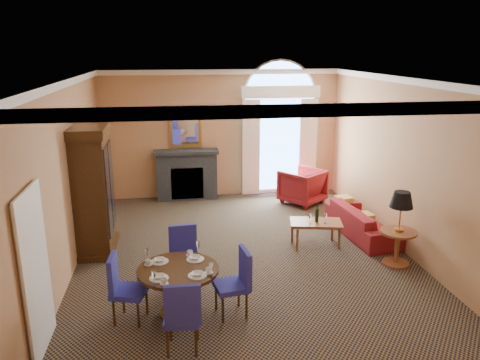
{
  "coord_description": "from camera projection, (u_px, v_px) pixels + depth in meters",
  "views": [
    {
      "loc": [
        -1.26,
        -7.89,
        3.69
      ],
      "look_at": [
        0.0,
        0.5,
        1.3
      ],
      "focal_mm": 35.0,
      "sensor_mm": 36.0,
      "label": 1
    }
  ],
  "objects": [
    {
      "name": "armoire",
      "position": [
        93.0,
        192.0,
        8.6
      ],
      "size": [
        0.68,
        1.21,
        2.38
      ],
      "color": "#301C0B",
      "rests_on": "ground"
    },
    {
      "name": "armchair",
      "position": [
        302.0,
        186.0,
        11.48
      ],
      "size": [
        1.3,
        1.3,
        0.85
      ],
      "primitive_type": "imported",
      "rotation": [
        0.0,
        0.0,
        3.8
      ],
      "color": "maroon",
      "rests_on": "ground"
    },
    {
      "name": "room_envelope",
      "position": [
        237.0,
        115.0,
        8.64
      ],
      "size": [
        6.04,
        7.52,
        3.45
      ],
      "color": "tan",
      "rests_on": "ground"
    },
    {
      "name": "coffee_table",
      "position": [
        316.0,
        224.0,
        8.96
      ],
      "size": [
        1.06,
        0.73,
        0.83
      ],
      "rotation": [
        0.0,
        0.0,
        -0.21
      ],
      "color": "brown",
      "rests_on": "ground"
    },
    {
      "name": "side_table",
      "position": [
        400.0,
        219.0,
        8.07
      ],
      "size": [
        0.63,
        0.63,
        1.32
      ],
      "color": "brown",
      "rests_on": "ground"
    },
    {
      "name": "ground",
      "position": [
        244.0,
        254.0,
        8.69
      ],
      "size": [
        7.5,
        7.5,
        0.0
      ],
      "primitive_type": "plane",
      "color": "black",
      "rests_on": "ground"
    },
    {
      "name": "dining_chair_east",
      "position": [
        238.0,
        278.0,
        6.59
      ],
      "size": [
        0.52,
        0.52,
        1.0
      ],
      "rotation": [
        0.0,
        0.0,
        1.75
      ],
      "color": "navy",
      "rests_on": "ground"
    },
    {
      "name": "dining_chair_south",
      "position": [
        182.0,
        313.0,
        5.72
      ],
      "size": [
        0.49,
        0.49,
        1.0
      ],
      "rotation": [
        0.0,
        0.0,
        -0.11
      ],
      "color": "navy",
      "rests_on": "ground"
    },
    {
      "name": "dining_chair_west",
      "position": [
        122.0,
        284.0,
        6.42
      ],
      "size": [
        0.55,
        0.55,
        1.0
      ],
      "rotation": [
        0.0,
        0.0,
        -1.86
      ],
      "color": "navy",
      "rests_on": "ground"
    },
    {
      "name": "dining_table",
      "position": [
        178.0,
        280.0,
        6.59
      ],
      "size": [
        1.15,
        1.15,
        0.92
      ],
      "color": "#301C0B",
      "rests_on": "ground"
    },
    {
      "name": "dining_chair_north",
      "position": [
        183.0,
        253.0,
        7.41
      ],
      "size": [
        0.53,
        0.53,
        1.0
      ],
      "rotation": [
        0.0,
        0.0,
        2.93
      ],
      "color": "navy",
      "rests_on": "ground"
    },
    {
      "name": "sofa",
      "position": [
        363.0,
        221.0,
        9.53
      ],
      "size": [
        0.98,
        2.08,
        0.59
      ],
      "primitive_type": "imported",
      "rotation": [
        0.0,
        0.0,
        1.67
      ],
      "color": "maroon",
      "rests_on": "ground"
    }
  ]
}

